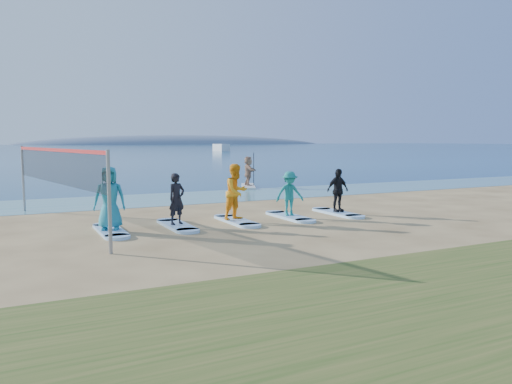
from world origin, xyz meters
name	(u,v)px	position (x,y,z in m)	size (l,w,h in m)	color
ground	(309,236)	(0.00, 0.00, 0.00)	(600.00, 600.00, 0.00)	tan
shallow_water	(189,198)	(0.00, 10.50, 0.01)	(600.00, 600.00, 0.00)	teal
ocean	(33,149)	(0.00, 160.00, 0.01)	(600.00, 600.00, 0.00)	navy
island_ridge	(182,144)	(95.00, 300.00, 0.00)	(220.00, 56.00, 18.00)	slate
volleyball_net	(55,167)	(-6.30, 4.61, 1.90)	(1.70, 8.95, 2.50)	gray
paddleboard	(248,186)	(4.77, 13.91, 0.06)	(0.70, 3.00, 0.12)	silver
paddleboarder	(248,171)	(4.77, 13.91, 0.96)	(1.55, 0.49, 1.67)	tan
boat_offshore_b	(221,151)	(39.43, 101.18, 0.00)	(2.29, 5.11, 1.74)	silver
surfboard_0	(110,231)	(-4.98, 3.06, 0.04)	(0.70, 2.20, 0.09)	#A1CEF9
student_0	(109,198)	(-4.98, 3.06, 1.03)	(0.92, 0.60, 1.87)	teal
surfboard_1	(177,226)	(-2.93, 3.06, 0.04)	(0.70, 2.20, 0.09)	#A1CEF9
student_1	(177,199)	(-2.93, 3.06, 0.89)	(0.59, 0.38, 1.60)	black
surfboard_2	(236,221)	(-0.89, 3.06, 0.04)	(0.70, 2.20, 0.09)	#A1CEF9
student_2	(236,192)	(-0.89, 3.06, 1.02)	(0.90, 0.70, 1.85)	#FCA31A
surfboard_3	(289,217)	(1.16, 3.06, 0.04)	(0.70, 2.20, 0.09)	#A1CEF9
student_3	(290,193)	(1.16, 3.06, 0.86)	(1.00, 0.57, 1.55)	#1A807C
surfboard_4	(337,213)	(3.20, 3.06, 0.04)	(0.70, 2.20, 0.09)	#A1CEF9
student_4	(338,190)	(3.20, 3.06, 0.88)	(0.93, 0.39, 1.59)	black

